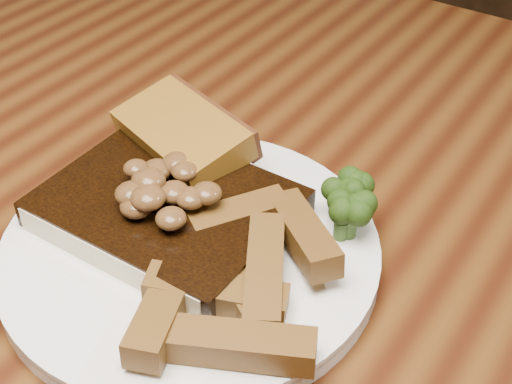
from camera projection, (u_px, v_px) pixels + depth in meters
dining_table at (249, 310)px, 0.59m from camera, size 1.60×0.90×0.75m
plate at (191, 252)px, 0.50m from camera, size 0.27×0.27×0.01m
steak at (168, 210)px, 0.51m from camera, size 0.17×0.13×0.02m
steak_bone at (112, 260)px, 0.47m from camera, size 0.16×0.02×0.02m
mushroom_pile at (161, 185)px, 0.49m from camera, size 0.07×0.07×0.03m
garlic_bread at (184, 155)px, 0.56m from camera, size 0.12×0.09×0.02m
potato_wedges at (241, 281)px, 0.45m from camera, size 0.12×0.12×0.02m
broccoli_cluster at (338, 201)px, 0.50m from camera, size 0.06×0.06×0.04m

